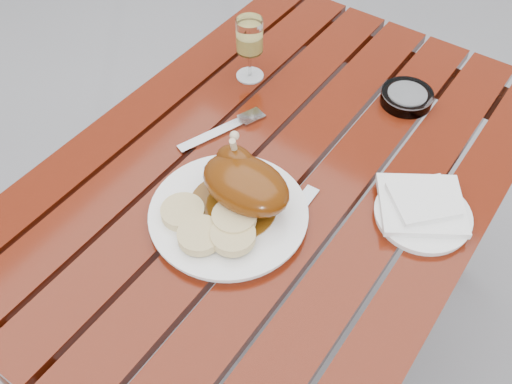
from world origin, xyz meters
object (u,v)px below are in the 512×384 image
side_plate (423,215)px  wine_glass (250,49)px  ashtray (407,97)px  table (273,269)px  dinner_plate (229,215)px

side_plate → wine_glass: bearing=162.8°
wine_glass → ashtray: size_ratio=1.31×
table → wine_glass: wine_glass is taller
dinner_plate → side_plate: dinner_plate is taller
dinner_plate → wine_glass: wine_glass is taller
ashtray → side_plate: bearing=-59.2°
ashtray → wine_glass: bearing=-159.7°
wine_glass → side_plate: wine_glass is taller
table → wine_glass: size_ratio=8.00×
side_plate → ashtray: ashtray is taller
ashtray → table: bearing=-110.4°
table → dinner_plate: dinner_plate is taller
table → ashtray: ashtray is taller
dinner_plate → table: bearing=88.8°
wine_glass → ashtray: (0.34, 0.13, -0.06)m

